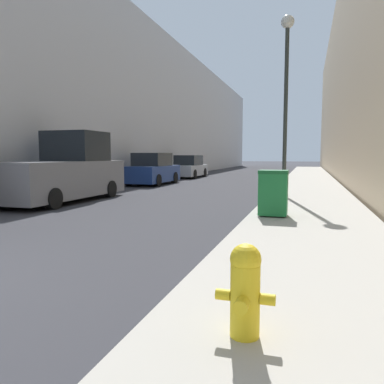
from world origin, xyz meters
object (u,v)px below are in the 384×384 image
Objects in this scene: fire_hydrant at (245,288)px; parked_sedan_near at (153,170)px; trash_bin at (273,193)px; pickup_truck at (64,172)px; parked_sedan_far at (189,167)px; lamppost at (286,82)px.

parked_sedan_near is at bearing 115.56° from fire_hydrant.
pickup_truck is (-7.35, 2.04, 0.30)m from trash_bin.
trash_bin is at bearing -65.87° from parked_sedan_far.
parked_sedan_near is at bearing 90.32° from pickup_truck.
fire_hydrant is 0.69× the size of trash_bin.
trash_bin is 0.25× the size of parked_sedan_far.
fire_hydrant is 6.23m from trash_bin.
parked_sedan_near is at bearing 126.70° from trash_bin.
parked_sedan_near reaches higher than fire_hydrant.
pickup_truck is 1.28× the size of parked_sedan_near.
trash_bin is 18.16m from parked_sedan_far.
trash_bin is at bearing -53.30° from parked_sedan_near.
parked_sedan_far is (-0.03, 6.65, -0.06)m from parked_sedan_near.
lamppost is 1.16× the size of pickup_truck.
fire_hydrant is at bearing -64.44° from parked_sedan_near.
pickup_truck is at bearing -160.16° from lamppost.
pickup_truck is (-7.32, -2.64, -3.14)m from lamppost.
pickup_truck is at bearing 164.52° from trash_bin.
fire_hydrant is 11.48m from lamppost.
pickup_truck reaches higher than parked_sedan_far.
trash_bin reaches higher than fire_hydrant.
lamppost reaches higher than parked_sedan_far.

